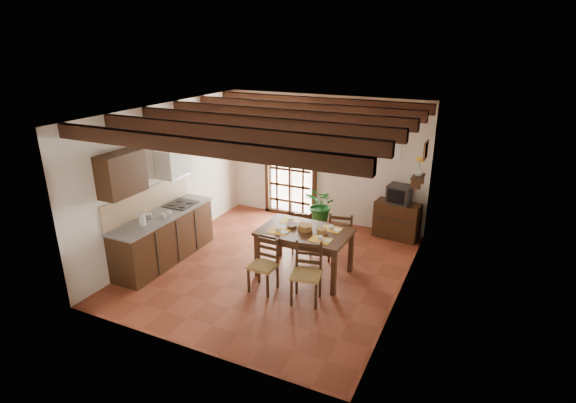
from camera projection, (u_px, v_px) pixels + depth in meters
The scene contains 25 objects.
ground_plane at pixel (274, 267), 8.16m from camera, with size 5.00×5.00×0.00m, color brown.
room_shell at pixel (272, 171), 7.53m from camera, with size 4.52×5.02×2.81m.
ceiling_beams at pixel (272, 119), 7.22m from camera, with size 4.50×4.34×0.20m.
french_door at pixel (290, 166), 10.14m from camera, with size 1.26×0.11×2.32m.
kitchen_counter at pixel (164, 236), 8.26m from camera, with size 0.64×2.25×1.38m.
upper_cabinet at pixel (121, 174), 7.24m from camera, with size 0.35×0.80×0.70m, color black.
range_hood at pixel (173, 163), 8.33m from camera, with size 0.38×0.60×0.54m.
counter_items at pixel (165, 210), 8.17m from camera, with size 0.50×1.43×0.25m.
dining_table at pixel (305, 236), 7.68m from camera, with size 1.55×1.01×0.83m.
chair_near_left at pixel (263, 275), 7.33m from camera, with size 0.43×0.41×0.90m.
chair_near_right at pixel (306, 284), 7.01m from camera, with size 0.52×0.50×0.97m.
chair_far_left at pixel (303, 238), 8.66m from camera, with size 0.48×0.47×0.88m.
chair_far_right at pixel (341, 245), 8.33m from camera, with size 0.53×0.51×0.97m.
table_setting at pixel (305, 224), 7.60m from camera, with size 1.12×0.75×0.10m.
table_bowl at pixel (292, 225), 7.79m from camera, with size 0.22×0.22×0.05m, color white.
sideboard at pixel (397, 220), 9.23m from camera, with size 0.90×0.41×0.77m, color black.
crt_tv at pixel (399, 194), 9.02m from camera, with size 0.48×0.45×0.37m.
fuse_box at pixel (394, 152), 9.06m from camera, with size 0.25×0.03×0.32m, color white.
plant_pot at pixel (321, 225), 9.69m from camera, with size 0.35×0.35×0.21m, color maroon.
potted_plant at pixel (322, 205), 9.53m from camera, with size 1.81×1.55×2.01m, color #144C19.
wall_shelf at pixel (418, 179), 8.14m from camera, with size 0.20×0.42×0.20m.
shelf_vase at pixel (419, 171), 8.09m from camera, with size 0.15×0.15×0.15m, color #B2BFB2.
shelf_flowers at pixel (420, 160), 8.02m from camera, with size 0.14×0.14×0.36m.
framed_picture at pixel (426, 150), 7.92m from camera, with size 0.03×0.32×0.32m.
pendant_lamp at pixel (308, 158), 7.30m from camera, with size 0.36×0.36×0.84m.
Camera 1 is at (3.32, -6.44, 3.94)m, focal length 28.00 mm.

